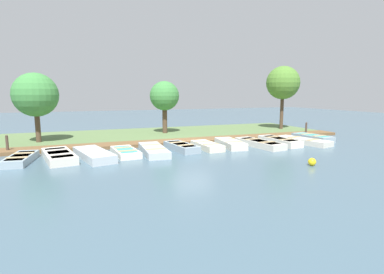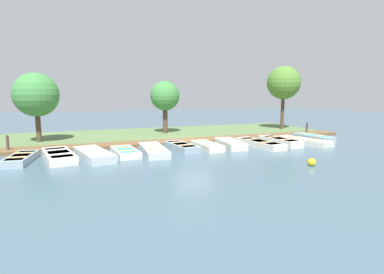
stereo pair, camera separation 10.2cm
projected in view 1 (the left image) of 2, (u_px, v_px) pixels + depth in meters
The scene contains 21 objects.
ground_plane at pixel (193, 146), 18.35m from camera, with size 80.00×80.00×0.00m, color #425B6B.
shore_bank at pixel (170, 134), 22.96m from camera, with size 8.00×24.00×0.16m.
dock_walkway at pixel (186, 141), 19.52m from camera, with size 1.54×23.88×0.20m.
rowboat_0 at pixel (21, 159), 13.90m from camera, with size 2.83×1.29×0.36m.
rowboat_1 at pixel (59, 156), 14.45m from camera, with size 3.54×1.84×0.40m.
rowboat_2 at pixel (94, 154), 14.71m from camera, with size 3.67×1.97×0.42m.
rowboat_3 at pixel (125, 152), 15.55m from camera, with size 2.69×1.29×0.34m.
rowboat_4 at pixel (154, 150), 16.01m from camera, with size 3.60×1.28×0.37m.
rowboat_5 at pixel (181, 147), 16.86m from camera, with size 2.86×1.37×0.40m.
rowboat_6 at pixel (207, 146), 17.28m from camera, with size 2.65×1.09×0.37m.
rowboat_7 at pixel (230, 143), 17.90m from camera, with size 2.96×1.32×0.42m.
rowboat_8 at pixel (259, 143), 18.05m from camera, with size 3.60×1.55×0.38m.
rowboat_9 at pixel (279, 141), 18.78m from camera, with size 3.19×1.18×0.42m.
rowboat_10 at pixel (303, 141), 19.12m from camera, with size 3.70×1.91×0.35m.
rowboat_11 at pixel (312, 137), 20.35m from camera, with size 2.86×1.38×0.41m.
mooring_post_near at pixel (7, 144), 15.87m from camera, with size 0.14×0.14×1.01m.
mooring_post_far at pixel (306, 129), 22.84m from camera, with size 0.14×0.14×1.01m.
buoy at pixel (312, 162), 13.27m from camera, with size 0.35×0.35×0.35m.
park_tree_far_left at pixel (35, 95), 18.32m from camera, with size 2.69×2.69×4.44m.
park_tree_left at pixel (164, 96), 22.62m from camera, with size 2.21×2.21×4.10m.
park_tree_center at pixel (283, 83), 25.11m from camera, with size 2.77×2.77×5.45m.
Camera 1 is at (16.88, -6.46, 3.19)m, focal length 28.00 mm.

